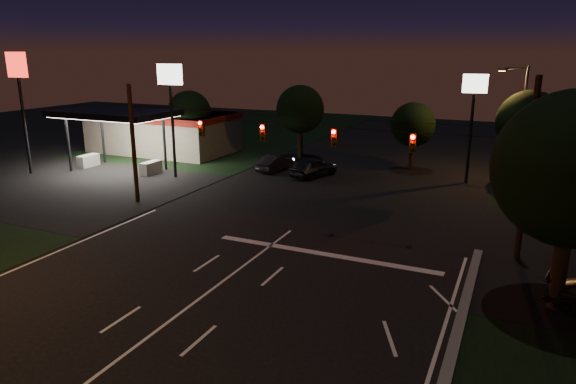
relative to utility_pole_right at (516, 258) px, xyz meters
The scene contains 18 objects.
ground 19.21m from the utility_pole_right, 128.66° to the right, with size 140.00×140.00×0.00m, color black.
cross_street_left 32.02m from the utility_pole_right, behind, with size 20.00×16.00×0.02m, color black.
stop_bar 9.66m from the utility_pole_right, 158.75° to the right, with size 12.00×0.50×0.01m, color silver.
utility_pole_right is the anchor object (origin of this frame).
utility_pole_left 24.00m from the utility_pole_right, behind, with size 0.28×0.28×8.00m, color black.
signal_span 13.20m from the utility_pole_right, behind, with size 24.00×0.40×1.56m.
gas_station 37.27m from the utility_pole_right, 155.56° to the left, with size 14.20×16.10×5.25m.
pole_sign_left_near 27.82m from the utility_pole_right, 164.93° to the left, with size 2.20×0.30×9.10m.
pole_sign_left_far 38.87m from the utility_pole_right, behind, with size 2.00×0.30×10.00m.
pole_sign_right 16.73m from the utility_pole_right, 104.93° to the left, with size 1.80×0.30×8.40m.
street_light_right_far 17.81m from the utility_pole_right, 92.57° to the left, with size 2.20×0.35×9.00m.
tree_right_near 7.61m from the utility_pole_right, 72.47° to the right, with size 6.00×6.00×8.76m.
tree_far_a 33.84m from the utility_pole_right, 153.24° to the left, with size 4.20×4.20×6.42m.
tree_far_b 28.04m from the utility_pole_right, 136.25° to the left, with size 4.60×4.60×6.98m.
tree_far_c 20.58m from the utility_pole_right, 116.39° to the left, with size 3.80×3.80×5.86m.
tree_far_d 16.84m from the utility_pole_right, 89.92° to the left, with size 4.80×4.80×7.30m.
car_oncoming_a 19.85m from the utility_pole_right, 142.64° to the left, with size 1.84×4.56×1.56m, color black.
car_oncoming_b 23.33m from the utility_pole_right, 147.17° to the left, with size 1.41×4.04×1.33m, color black.
Camera 1 is at (11.50, -11.56, 10.01)m, focal length 32.00 mm.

